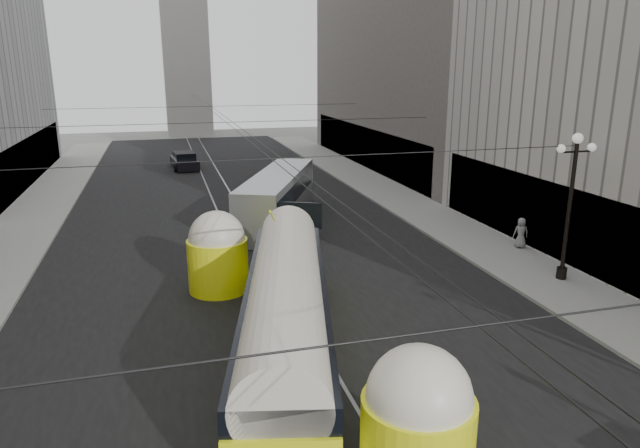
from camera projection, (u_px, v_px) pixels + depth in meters
road at (233, 219)px, 35.35m from camera, size 20.00×85.00×0.02m
sidewalk_left at (33, 217)px, 35.49m from camera, size 4.00×72.00×0.15m
sidewalk_right at (391, 195)px, 41.68m from camera, size 4.00×72.00×0.15m
rail_left at (221, 220)px, 35.16m from camera, size 0.12×85.00×0.04m
rail_right at (245, 218)px, 35.55m from camera, size 0.12×85.00×0.04m
distant_tower at (183, 20)px, 75.43m from camera, size 6.00×6.00×31.36m
lamppost_right_mid at (570, 199)px, 24.14m from camera, size 1.86×0.44×6.37m
catenary at (233, 125)px, 32.87m from camera, size 25.00×72.00×0.23m
streetcar at (286, 310)px, 18.10m from camera, size 5.57×15.59×3.49m
city_bus at (278, 196)px, 34.37m from camera, size 6.94×12.10×2.96m
sedan_white_far at (285, 178)px, 45.05m from camera, size 2.13×4.63×1.43m
sedan_dark_far at (184, 161)px, 52.52m from camera, size 2.52×5.06×1.54m
pedestrian_sidewalk_right at (521, 233)px, 29.16m from camera, size 0.86×0.64×1.57m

